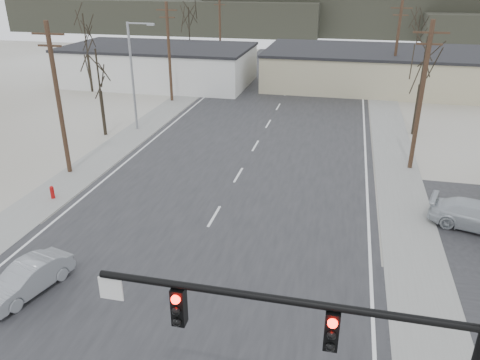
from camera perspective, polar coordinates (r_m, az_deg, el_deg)
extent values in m
plane|color=silver|center=(20.29, -9.54, -15.06)|extent=(140.00, 140.00, 0.00)
cube|color=black|center=(32.67, 0.18, 1.26)|extent=(18.00, 110.00, 0.05)
cube|color=black|center=(20.28, -9.55, -15.02)|extent=(90.00, 10.00, 0.04)
cube|color=gray|center=(40.48, -13.06, 5.22)|extent=(3.00, 90.00, 0.06)
cube|color=gray|center=(36.85, 18.30, 2.72)|extent=(3.00, 90.00, 0.06)
cylinder|color=black|center=(10.49, 4.64, -14.29)|extent=(8.40, 0.18, 0.18)
cube|color=black|center=(10.83, 11.12, -17.46)|extent=(0.32, 0.30, 1.00)
cube|color=black|center=(11.33, -7.45, -14.98)|extent=(0.32, 0.30, 1.00)
sphere|color=#FF0C05|center=(10.49, 11.22, -16.75)|extent=(0.22, 0.22, 0.22)
sphere|color=#FF0C05|center=(11.00, -7.85, -14.23)|extent=(0.22, 0.22, 0.22)
cube|color=silver|center=(11.82, -15.47, -12.66)|extent=(0.60, 0.04, 0.60)
cylinder|color=#A50C0C|center=(30.60, -21.89, -1.57)|extent=(0.24, 0.24, 0.70)
sphere|color=#A50C0C|center=(30.44, -22.00, -0.89)|extent=(0.24, 0.24, 0.24)
cube|color=silver|center=(59.84, -9.80, 13.55)|extent=(22.00, 12.00, 4.20)
cube|color=black|center=(59.48, -9.95, 15.68)|extent=(22.30, 12.30, 0.30)
cube|color=tan|center=(59.44, 16.37, 12.78)|extent=(26.00, 14.00, 4.00)
cube|color=black|center=(59.09, 16.62, 14.82)|extent=(26.30, 14.30, 0.30)
cylinder|color=#3F2F1D|center=(32.92, -21.23, 8.94)|extent=(0.30, 0.30, 10.00)
cube|color=#3F2F1D|center=(32.19, -22.38, 16.14)|extent=(2.20, 0.12, 0.12)
cube|color=#3F2F1D|center=(32.28, -22.18, 14.92)|extent=(1.60, 0.12, 0.12)
cylinder|color=#3F2F1D|center=(50.38, -8.63, 15.04)|extent=(0.30, 0.30, 10.00)
cube|color=#3F2F1D|center=(49.91, -8.95, 19.80)|extent=(2.20, 0.12, 0.12)
cube|color=#3F2F1D|center=(49.97, -8.89, 19.00)|extent=(1.60, 0.12, 0.12)
cylinder|color=#3F2F1D|center=(69.23, -2.46, 17.69)|extent=(0.30, 0.30, 10.00)
cube|color=#3F2F1D|center=(68.93, -2.51, 20.58)|extent=(1.60, 0.12, 0.12)
cylinder|color=#3F2F1D|center=(33.63, 21.17, 9.25)|extent=(0.30, 0.30, 10.00)
cube|color=#3F2F1D|center=(32.92, 22.29, 16.30)|extent=(2.20, 0.12, 0.12)
cube|color=#3F2F1D|center=(33.00, 22.09, 15.10)|extent=(1.60, 0.12, 0.12)
cylinder|color=#3F2F1D|center=(55.13, 18.50, 14.88)|extent=(0.30, 0.30, 10.00)
cube|color=#3F2F1D|center=(54.70, 19.10, 19.20)|extent=(2.20, 0.12, 0.12)
cube|color=#3F2F1D|center=(54.75, 19.00, 18.48)|extent=(1.60, 0.12, 0.12)
cylinder|color=gray|center=(41.24, -12.97, 12.03)|extent=(0.20, 0.20, 9.00)
cylinder|color=gray|center=(40.17, -12.22, 18.16)|extent=(2.00, 0.12, 0.12)
cube|color=gray|center=(39.77, -10.83, 18.14)|extent=(0.60, 0.25, 0.18)
cylinder|color=#2B241A|center=(41.04, -16.36, 7.82)|extent=(0.28, 0.28, 3.75)
cylinder|color=#2B241A|center=(40.28, -16.92, 12.42)|extent=(0.14, 0.14, 3.75)
cylinder|color=#2B241A|center=(42.14, 20.70, 8.01)|extent=(0.28, 0.28, 4.25)
cylinder|color=#2B241A|center=(41.35, 21.48, 13.09)|extent=(0.14, 0.14, 4.25)
cylinder|color=#2B241A|center=(64.65, -6.07, 14.66)|extent=(0.28, 0.28, 4.50)
cylinder|color=#2B241A|center=(64.12, -6.23, 18.23)|extent=(0.14, 0.14, 4.50)
cylinder|color=#2B241A|center=(67.75, 20.44, 13.55)|extent=(0.28, 0.28, 4.00)
cylinder|color=#2B241A|center=(67.27, 20.89, 16.55)|extent=(0.14, 0.14, 4.00)
cylinder|color=#2B241A|center=(57.17, -17.82, 12.44)|extent=(0.28, 0.28, 4.50)
cylinder|color=#2B241A|center=(56.57, -18.36, 16.45)|extent=(0.14, 0.14, 4.50)
cube|color=#333026|center=(114.60, -8.93, 19.22)|extent=(70.00, 18.00, 7.00)
cube|color=#333026|center=(110.99, 18.20, 18.74)|extent=(80.00, 18.00, 9.00)
imported|color=gray|center=(22.32, -24.49, -10.86)|extent=(2.42, 4.31, 1.35)
imported|color=black|center=(66.85, 8.60, 13.67)|extent=(2.41, 5.92, 1.72)
imported|color=black|center=(64.07, 5.59, 13.25)|extent=(2.40, 4.48, 1.45)
imported|color=#ACB2B7|center=(28.04, 27.10, -3.97)|extent=(5.39, 3.33, 1.46)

